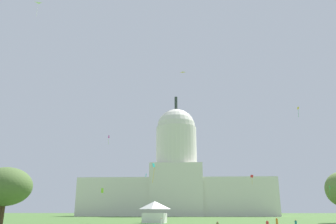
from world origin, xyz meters
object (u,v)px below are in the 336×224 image
person_orange_back_center (277,221)px  kite_red_low (252,177)px  kite_lime_low (102,191)px  kite_green_low (330,188)px  kite_turquoise_low (154,169)px  kite_gold_high (183,73)px  tree_west_near (5,187)px  capitol_building (177,180)px  kite_white_high (38,6)px  kite_cyan_mid (146,175)px  person_white_deep_crowd (161,223)px  event_tent (155,212)px  kite_magenta_high (109,138)px  kite_yellow_mid (298,110)px

person_orange_back_center → kite_red_low: kite_red_low is taller
kite_lime_low → kite_green_low: bearing=45.4°
kite_green_low → kite_lime_low: (-59.96, 4.86, -0.17)m
kite_lime_low → kite_turquoise_low: size_ratio=0.35×
kite_gold_high → tree_west_near: bearing=-112.3°
tree_west_near → kite_red_low: size_ratio=3.01×
kite_green_low → kite_lime_low: 60.16m
capitol_building → person_orange_back_center: bearing=-76.1°
kite_lime_low → kite_white_high: 55.13m
kite_cyan_mid → kite_gold_high: 55.80m
tree_west_near → person_white_deep_crowd: (24.29, 16.48, -6.09)m
event_tent → kite_magenta_high: kite_magenta_high is taller
capitol_building → tree_west_near: 143.90m
event_tent → tree_west_near: size_ratio=0.57×
kite_turquoise_low → kite_green_low: bearing=24.6°
kite_green_low → kite_turquoise_low: size_ratio=0.63×
kite_cyan_mid → kite_magenta_high: kite_magenta_high is taller
kite_magenta_high → tree_west_near: bearing=157.5°
tree_west_near → kite_red_low: (55.90, 83.31, 9.26)m
event_tent → kite_gold_high: (7.78, 19.03, 47.89)m
tree_west_near → kite_lime_low: bearing=81.4°
person_white_deep_crowd → kite_lime_low: kite_lime_low is taller
event_tent → kite_magenta_high: (-29.29, 65.77, 34.41)m
kite_cyan_mid → person_orange_back_center: bearing=98.6°
event_tent → person_orange_back_center: 30.66m
kite_cyan_mid → kite_gold_high: size_ratio=0.87×
kite_lime_low → kite_turquoise_low: kite_turquoise_low is taller
kite_lime_low → event_tent: bearing=39.9°
kite_magenta_high → event_tent: bearing=176.9°
event_tent → kite_cyan_mid: 63.82m
person_white_deep_crowd → kite_lime_low: bearing=124.9°
tree_west_near → kite_lime_low: size_ratio=8.50×
person_white_deep_crowd → kite_magenta_high: (-32.61, 86.25, 36.42)m
kite_cyan_mid → kite_lime_low: size_ratio=1.07×
kite_lime_low → person_white_deep_crowd: bearing=-1.7°
capitol_building → kite_red_low: size_ratio=28.27×
kite_magenta_high → kite_turquoise_low: kite_magenta_high is taller
capitol_building → kite_magenta_high: bearing=-129.6°
event_tent → kite_red_low: size_ratio=1.72×
kite_red_low → kite_gold_high: 51.74m
kite_yellow_mid → kite_turquoise_low: kite_yellow_mid is taller
kite_green_low → kite_magenta_high: (-74.27, 67.94, 28.56)m
tree_west_near → kite_green_low: size_ratio=4.70×
kite_turquoise_low → kite_cyan_mid: bearing=97.0°
kite_magenta_high → kite_yellow_mid: bearing=-152.5°
kite_yellow_mid → kite_white_high: bearing=-66.4°
capitol_building → event_tent: capitol_building is taller
event_tent → person_orange_back_center: size_ratio=4.56×
kite_red_low → kite_turquoise_low: bearing=125.9°
kite_gold_high → kite_red_low: bearing=50.1°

